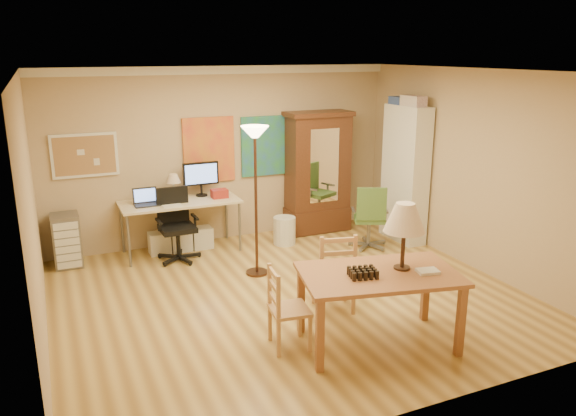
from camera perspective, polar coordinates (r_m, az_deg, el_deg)
name	(u,v)px	position (r m, az deg, el deg)	size (l,w,h in m)	color
floor	(289,296)	(6.99, 0.13, -8.97)	(5.50, 5.50, 0.00)	olive
crown_molding	(222,70)	(8.66, -6.69, 13.76)	(5.50, 0.08, 0.12)	white
corkboard	(85,155)	(8.41, -19.95, 5.05)	(0.90, 0.04, 0.62)	#AA7250
art_panel_left	(209,150)	(8.72, -8.03, 5.86)	(0.80, 0.04, 1.00)	gold
art_panel_right	(264,146)	(9.00, -2.49, 6.30)	(0.75, 0.04, 0.95)	#2967A4
dining_table	(388,257)	(5.70, 10.17, -4.94)	(1.73, 1.25, 1.47)	brown
ladder_chair_back	(334,274)	(6.50, 4.73, -6.70)	(0.53, 0.51, 0.96)	tan
ladder_chair_left	(287,311)	(5.73, -0.12, -10.37)	(0.43, 0.44, 0.86)	tan
torchiere_lamp	(255,157)	(7.23, -3.35, 5.20)	(0.36, 0.36, 2.00)	#3E2418
computer_desk	(182,220)	(8.52, -10.69, -1.22)	(1.73, 0.76, 1.31)	#C0B08C
office_chair_black	(178,241)	(8.23, -11.16, -3.32)	(0.64, 0.64, 1.04)	black
office_chair_green	(369,231)	(8.64, 8.22, -2.35)	(0.61, 0.61, 0.99)	slate
drawer_cart	(67,240)	(8.40, -21.56, -3.09)	(0.37, 0.44, 0.74)	slate
armoire	(318,180)	(9.26, 3.03, 2.85)	(1.08, 0.51, 1.98)	#39200F
bookshelf	(405,174)	(8.95, 11.80, 3.35)	(0.32, 0.85, 2.12)	white
wastebin	(284,231)	(8.74, -0.36, -2.30)	(0.35, 0.35, 0.43)	silver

